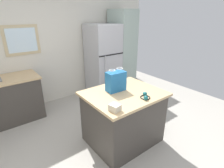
% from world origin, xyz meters
% --- Properties ---
extents(ground, '(6.51, 6.51, 0.00)m').
position_xyz_m(ground, '(0.00, 0.00, 0.00)').
color(ground, '#ADA89E').
extents(back_wall, '(5.43, 0.13, 2.67)m').
position_xyz_m(back_wall, '(-0.01, 2.32, 1.34)').
color(back_wall, silver).
rests_on(back_wall, ground).
extents(kitchen_island, '(1.17, 0.96, 0.89)m').
position_xyz_m(kitchen_island, '(0.27, 0.08, 0.45)').
color(kitchen_island, '#423D38').
rests_on(kitchen_island, ground).
extents(refrigerator, '(0.72, 0.76, 1.80)m').
position_xyz_m(refrigerator, '(1.13, 1.88, 0.90)').
color(refrigerator, '#B7B7BC').
rests_on(refrigerator, ground).
extents(tall_cabinet, '(0.51, 0.68, 2.14)m').
position_xyz_m(tall_cabinet, '(1.77, 1.88, 1.07)').
color(tall_cabinet, '#9EB2A8').
rests_on(tall_cabinet, ground).
extents(sink_counter, '(1.29, 0.68, 1.08)m').
position_xyz_m(sink_counter, '(-1.17, 1.92, 0.46)').
color(sink_counter, '#423D38').
rests_on(sink_counter, ground).
extents(shopping_bag, '(0.31, 0.19, 0.36)m').
position_xyz_m(shopping_bag, '(0.23, 0.23, 1.05)').
color(shopping_bag, '#236BAD').
rests_on(shopping_bag, kitchen_island).
extents(small_box, '(0.14, 0.15, 0.09)m').
position_xyz_m(small_box, '(-0.18, -0.26, 0.93)').
color(small_box, beige).
rests_on(small_box, kitchen_island).
extents(bottle, '(0.07, 0.07, 0.22)m').
position_xyz_m(bottle, '(0.54, 0.48, 0.99)').
color(bottle, white).
rests_on(bottle, kitchen_island).
extents(ear_defenders, '(0.21, 0.21, 0.06)m').
position_xyz_m(ear_defenders, '(0.40, -0.24, 0.91)').
color(ear_defenders, black).
rests_on(ear_defenders, kitchen_island).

